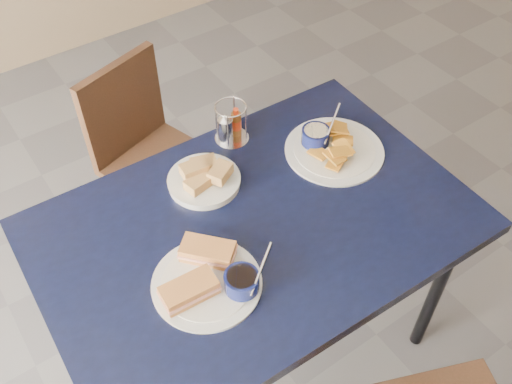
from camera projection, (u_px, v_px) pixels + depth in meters
dining_table at (255, 236)px, 1.65m from camera, size 1.23×0.84×0.75m
chair_far at (148, 141)px, 2.27m from camera, size 0.46×0.46×0.79m
sandwich_plate at (210, 277)px, 1.45m from camera, size 0.31×0.29×0.12m
plantain_plate at (329, 146)px, 1.79m from camera, size 0.31×0.31×0.12m
bread_basket at (204, 178)px, 1.69m from camera, size 0.21×0.21×0.07m
condiment_caddy at (230, 126)px, 1.79m from camera, size 0.11×0.11×0.14m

